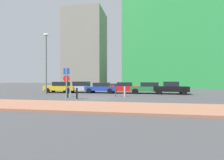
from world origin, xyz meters
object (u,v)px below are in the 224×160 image
(parked_car_red, at_px, (124,87))
(parked_car_green, at_px, (148,88))
(traffic_bollard_far, at_px, (68,93))
(traffic_bollard_near, at_px, (125,91))
(street_lamp, at_px, (46,59))
(traffic_bollard_mid, at_px, (70,92))
(parking_sign_post, at_px, (66,80))
(parked_car_black, at_px, (171,88))
(parking_meter, at_px, (115,88))
(parked_car_blue, at_px, (101,87))
(parked_car_yellow, at_px, (61,87))
(parked_car_silver, at_px, (80,87))
(traffic_bollard_edge, at_px, (77,93))

(parked_car_red, bearing_deg, parked_car_green, -0.06)
(traffic_bollard_far, bearing_deg, traffic_bollard_near, 18.91)
(street_lamp, relative_size, traffic_bollard_mid, 6.99)
(traffic_bollard_near, bearing_deg, parking_sign_post, -143.91)
(parked_car_black, height_order, parking_meter, parked_car_black)
(parked_car_blue, distance_m, traffic_bollard_far, 6.30)
(parked_car_blue, bearing_deg, traffic_bollard_near, -50.30)
(traffic_bollard_near, bearing_deg, parked_car_red, 96.37)
(parked_car_yellow, xyz_separation_m, parking_meter, (8.04, -4.05, 0.12))
(parked_car_silver, height_order, traffic_bollard_mid, parked_car_silver)
(parked_car_red, relative_size, traffic_bollard_edge, 4.04)
(parked_car_blue, xyz_separation_m, parked_car_red, (2.97, 0.10, 0.02))
(parked_car_red, xyz_separation_m, parking_meter, (-0.45, -4.42, 0.13))
(parked_car_green, xyz_separation_m, traffic_bollard_edge, (-6.57, -6.89, -0.25))
(parked_car_red, relative_size, traffic_bollard_far, 4.32)
(parked_car_red, xyz_separation_m, traffic_bollard_edge, (-3.64, -6.90, -0.23))
(traffic_bollard_mid, bearing_deg, parking_sign_post, -73.86)
(parked_car_green, distance_m, parking_sign_post, 10.59)
(parked_car_silver, distance_m, traffic_bollard_far, 6.24)
(parked_car_blue, bearing_deg, parked_car_black, -1.19)
(parked_car_red, distance_m, parked_car_green, 2.93)
(parked_car_yellow, relative_size, parked_car_blue, 1.04)
(parked_car_blue, relative_size, parked_car_green, 1.00)
(parked_car_black, relative_size, parking_meter, 3.10)
(parked_car_black, bearing_deg, parked_car_red, 177.19)
(traffic_bollard_mid, bearing_deg, traffic_bollard_far, -84.13)
(parked_car_silver, bearing_deg, traffic_bollard_far, -80.38)
(parked_car_yellow, bearing_deg, street_lamp, -102.03)
(parked_car_yellow, bearing_deg, traffic_bollard_mid, -54.37)
(parking_sign_post, height_order, street_lamp, street_lamp)
(traffic_bollard_far, height_order, traffic_bollard_edge, traffic_bollard_edge)
(traffic_bollard_far, bearing_deg, parked_car_red, 51.19)
(parked_car_yellow, bearing_deg, parked_car_black, 0.38)
(street_lamp, bearing_deg, parked_car_green, 13.93)
(parked_car_red, height_order, traffic_bollard_mid, parked_car_red)
(street_lamp, distance_m, traffic_bollard_mid, 5.98)
(traffic_bollard_near, bearing_deg, parked_car_blue, 129.70)
(traffic_bollard_mid, bearing_deg, parked_car_yellow, 125.63)
(parking_sign_post, height_order, traffic_bollard_mid, parking_sign_post)
(parked_car_green, bearing_deg, parked_car_silver, 179.58)
(parked_car_silver, distance_m, traffic_bollard_mid, 5.43)
(traffic_bollard_mid, bearing_deg, parking_meter, 10.67)
(traffic_bollard_near, bearing_deg, street_lamp, 172.37)
(parking_sign_post, relative_size, traffic_bollard_near, 2.62)
(parked_car_blue, bearing_deg, parking_sign_post, -99.72)
(parking_sign_post, height_order, traffic_bollard_far, parking_sign_post)
(parked_car_yellow, bearing_deg, parked_car_green, 1.84)
(parking_sign_post, relative_size, street_lamp, 0.38)
(street_lamp, distance_m, traffic_bollard_near, 10.30)
(parked_car_yellow, distance_m, parked_car_red, 8.50)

